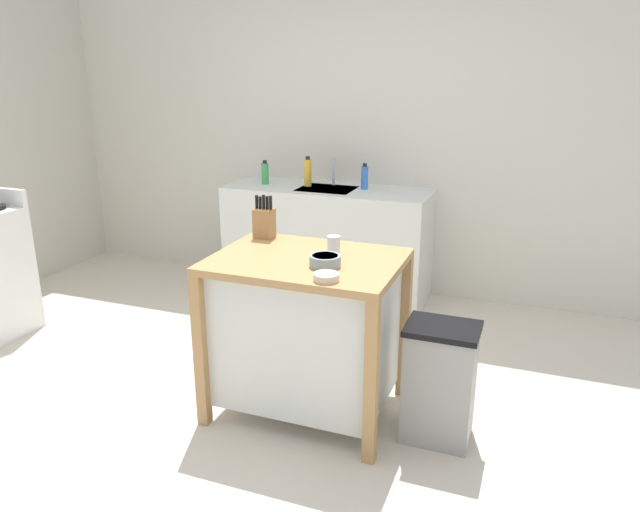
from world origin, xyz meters
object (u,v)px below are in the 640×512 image
at_px(kitchen_island, 307,327).
at_px(knife_block, 264,222).
at_px(drinking_cup, 334,246).
at_px(bowl_stoneware_deep, 326,277).
at_px(sink_faucet, 334,172).
at_px(bowl_ceramic_wide, 325,261).
at_px(bottle_spray_cleaner, 308,172).
at_px(bottle_dish_soap, 365,177).
at_px(bottle_hand_soap, 265,173).
at_px(trash_bin, 439,383).

distance_m(kitchen_island, knife_block, 0.67).
height_order(knife_block, drinking_cup, knife_block).
relative_size(bowl_stoneware_deep, sink_faucet, 0.55).
bearing_deg(bowl_ceramic_wide, drinking_cup, 96.10).
distance_m(bowl_ceramic_wide, bottle_spray_cleaner, 1.99).
xyz_separation_m(sink_faucet, bottle_dish_soap, (0.29, -0.08, -0.02)).
bearing_deg(bottle_spray_cleaner, bottle_hand_soap, -173.13).
bearing_deg(knife_block, drinking_cup, -20.41).
bearing_deg(sink_faucet, bowl_stoneware_deep, -71.35).
relative_size(bowl_ceramic_wide, bottle_dish_soap, 0.77).
distance_m(kitchen_island, bottle_hand_soap, 2.03).
xyz_separation_m(bowl_stoneware_deep, bottle_spray_cleaner, (-0.89, 2.00, 0.11)).
xyz_separation_m(trash_bin, sink_faucet, (-1.23, 1.86, 0.70)).
bearing_deg(bottle_dish_soap, knife_block, -95.98).
height_order(bowl_stoneware_deep, bottle_dish_soap, bottle_dish_soap).
distance_m(knife_block, drinking_cup, 0.52).
xyz_separation_m(knife_block, trash_bin, (1.10, -0.29, -0.67)).
bearing_deg(bowl_stoneware_deep, knife_block, 136.58).
height_order(trash_bin, sink_faucet, sink_faucet).
bearing_deg(bottle_spray_cleaner, drinking_cup, -63.91).
xyz_separation_m(bowl_ceramic_wide, trash_bin, (0.59, 0.07, -0.60)).
height_order(knife_block, bowl_ceramic_wide, knife_block).
bearing_deg(bottle_hand_soap, sink_faucet, 16.78).
relative_size(bowl_stoneware_deep, bottle_hand_soap, 0.62).
bearing_deg(bottle_spray_cleaner, sink_faucet, 33.75).
distance_m(drinking_cup, bottle_spray_cleaner, 1.82).
height_order(bowl_stoneware_deep, drinking_cup, drinking_cup).
height_order(drinking_cup, sink_faucet, sink_faucet).
xyz_separation_m(sink_faucet, bottle_hand_soap, (-0.54, -0.16, -0.02)).
distance_m(kitchen_island, sink_faucet, 1.97).
bearing_deg(bottle_spray_cleaner, knife_block, -77.96).
relative_size(bowl_stoneware_deep, drinking_cup, 1.14).
relative_size(sink_faucet, bottle_dish_soap, 1.08).
distance_m(bottle_spray_cleaner, bottle_dish_soap, 0.47).
relative_size(bowl_stoneware_deep, bottle_spray_cleaner, 0.50).
height_order(kitchen_island, bottle_dish_soap, bottle_dish_soap).
distance_m(bowl_stoneware_deep, drinking_cup, 0.38).
height_order(kitchen_island, sink_faucet, sink_faucet).
relative_size(bowl_ceramic_wide, drinking_cup, 1.47).
distance_m(drinking_cup, sink_faucet, 1.86).
height_order(kitchen_island, bottle_spray_cleaner, bottle_spray_cleaner).
bearing_deg(sink_faucet, drinking_cup, -70.48).
xyz_separation_m(kitchen_island, bottle_dish_soap, (-0.21, 1.76, 0.50)).
height_order(bowl_stoneware_deep, trash_bin, bowl_stoneware_deep).
distance_m(bowl_ceramic_wide, sink_faucet, 2.03).
xyz_separation_m(drinking_cup, bottle_dish_soap, (-0.33, 1.67, 0.06)).
bearing_deg(bottle_hand_soap, bottle_dish_soap, 5.97).
bearing_deg(bowl_stoneware_deep, bottle_spray_cleaner, 114.06).
distance_m(knife_block, bowl_stoneware_deep, 0.81).
relative_size(bottle_hand_soap, bottle_dish_soap, 0.96).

